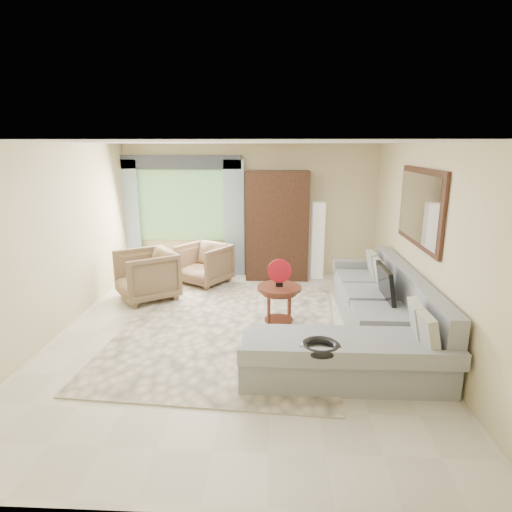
{
  "coord_description": "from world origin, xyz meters",
  "views": [
    {
      "loc": [
        0.52,
        -5.48,
        2.57
      ],
      "look_at": [
        0.25,
        0.35,
        1.05
      ],
      "focal_mm": 30.0,
      "sensor_mm": 36.0,
      "label": 1
    }
  ],
  "objects_px": {
    "sectional_sofa": "(370,323)",
    "tv_screen": "(386,283)",
    "coffee_table": "(279,306)",
    "potted_plant": "(153,264)",
    "floor_lamp": "(318,240)",
    "armchair_right": "(204,264)",
    "armchair_left": "(146,275)",
    "armoire": "(277,226)"
  },
  "relations": [
    {
      "from": "sectional_sofa",
      "to": "tv_screen",
      "type": "relative_size",
      "value": 4.68
    },
    {
      "from": "sectional_sofa",
      "to": "tv_screen",
      "type": "bearing_deg",
      "value": 54.93
    },
    {
      "from": "coffee_table",
      "to": "potted_plant",
      "type": "height_order",
      "value": "coffee_table"
    },
    {
      "from": "tv_screen",
      "to": "floor_lamp",
      "type": "height_order",
      "value": "floor_lamp"
    },
    {
      "from": "tv_screen",
      "to": "armchair_right",
      "type": "distance_m",
      "value": 3.55
    },
    {
      "from": "tv_screen",
      "to": "armchair_left",
      "type": "distance_m",
      "value": 3.91
    },
    {
      "from": "potted_plant",
      "to": "armoire",
      "type": "bearing_deg",
      "value": 1.06
    },
    {
      "from": "sectional_sofa",
      "to": "coffee_table",
      "type": "distance_m",
      "value": 1.28
    },
    {
      "from": "armchair_left",
      "to": "armoire",
      "type": "xyz_separation_m",
      "value": [
        2.22,
        1.33,
        0.63
      ]
    },
    {
      "from": "armchair_left",
      "to": "armchair_right",
      "type": "height_order",
      "value": "armchair_left"
    },
    {
      "from": "sectional_sofa",
      "to": "coffee_table",
      "type": "height_order",
      "value": "sectional_sofa"
    },
    {
      "from": "tv_screen",
      "to": "potted_plant",
      "type": "bearing_deg",
      "value": 148.2
    },
    {
      "from": "tv_screen",
      "to": "coffee_table",
      "type": "relative_size",
      "value": 1.18
    },
    {
      "from": "coffee_table",
      "to": "armoire",
      "type": "xyz_separation_m",
      "value": [
        -0.03,
        2.45,
        0.72
      ]
    },
    {
      "from": "armchair_right",
      "to": "armoire",
      "type": "xyz_separation_m",
      "value": [
        1.37,
        0.45,
        0.67
      ]
    },
    {
      "from": "sectional_sofa",
      "to": "armchair_right",
      "type": "bearing_deg",
      "value": 136.83
    },
    {
      "from": "armoire",
      "to": "floor_lamp",
      "type": "xyz_separation_m",
      "value": [
        0.8,
        0.06,
        -0.3
      ]
    },
    {
      "from": "floor_lamp",
      "to": "potted_plant",
      "type": "bearing_deg",
      "value": -178.16
    },
    {
      "from": "floor_lamp",
      "to": "coffee_table",
      "type": "bearing_deg",
      "value": -106.99
    },
    {
      "from": "armoire",
      "to": "tv_screen",
      "type": "bearing_deg",
      "value": -59.21
    },
    {
      "from": "coffee_table",
      "to": "floor_lamp",
      "type": "height_order",
      "value": "floor_lamp"
    },
    {
      "from": "armchair_left",
      "to": "armoire",
      "type": "height_order",
      "value": "armoire"
    },
    {
      "from": "coffee_table",
      "to": "armchair_right",
      "type": "height_order",
      "value": "armchair_right"
    },
    {
      "from": "armoire",
      "to": "coffee_table",
      "type": "bearing_deg",
      "value": -89.2
    },
    {
      "from": "tv_screen",
      "to": "floor_lamp",
      "type": "relative_size",
      "value": 0.49
    },
    {
      "from": "coffee_table",
      "to": "potted_plant",
      "type": "distance_m",
      "value": 3.48
    },
    {
      "from": "sectional_sofa",
      "to": "potted_plant",
      "type": "relative_size",
      "value": 6.89
    },
    {
      "from": "coffee_table",
      "to": "sectional_sofa",
      "type": "bearing_deg",
      "value": -20.56
    },
    {
      "from": "potted_plant",
      "to": "tv_screen",
      "type": "bearing_deg",
      "value": -31.8
    },
    {
      "from": "armoire",
      "to": "floor_lamp",
      "type": "relative_size",
      "value": 1.4
    },
    {
      "from": "sectional_sofa",
      "to": "armchair_left",
      "type": "bearing_deg",
      "value": 155.64
    },
    {
      "from": "tv_screen",
      "to": "armoire",
      "type": "relative_size",
      "value": 0.35
    },
    {
      "from": "tv_screen",
      "to": "floor_lamp",
      "type": "xyz_separation_m",
      "value": [
        -0.7,
        2.58,
        0.03
      ]
    },
    {
      "from": "tv_screen",
      "to": "floor_lamp",
      "type": "bearing_deg",
      "value": 105.2
    },
    {
      "from": "potted_plant",
      "to": "sectional_sofa",
      "type": "bearing_deg",
      "value": -37.47
    },
    {
      "from": "armchair_left",
      "to": "potted_plant",
      "type": "xyz_separation_m",
      "value": [
        -0.27,
        1.29,
        -0.17
      ]
    },
    {
      "from": "sectional_sofa",
      "to": "potted_plant",
      "type": "bearing_deg",
      "value": 142.53
    },
    {
      "from": "armchair_right",
      "to": "potted_plant",
      "type": "distance_m",
      "value": 1.19
    },
    {
      "from": "sectional_sofa",
      "to": "tv_screen",
      "type": "distance_m",
      "value": 0.64
    },
    {
      "from": "tv_screen",
      "to": "potted_plant",
      "type": "height_order",
      "value": "tv_screen"
    },
    {
      "from": "potted_plant",
      "to": "armoire",
      "type": "xyz_separation_m",
      "value": [
        2.49,
        0.05,
        0.8
      ]
    },
    {
      "from": "potted_plant",
      "to": "armoire",
      "type": "height_order",
      "value": "armoire"
    }
  ]
}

